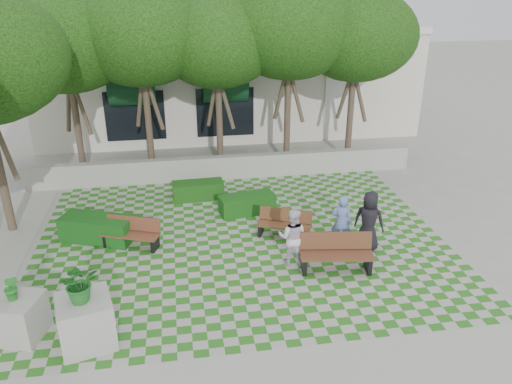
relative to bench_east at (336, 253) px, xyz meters
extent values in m
plane|color=gray|center=(-2.29, 0.85, -0.49)|extent=(90.00, 90.00, 0.00)
plane|color=#2B721E|center=(-2.29, 1.85, -0.49)|extent=(12.00, 12.00, 0.00)
cube|color=#9E9B93|center=(-2.29, 7.05, -0.04)|extent=(15.00, 0.36, 0.90)
cube|color=#532F1C|center=(-0.01, -0.08, -0.01)|extent=(2.01, 0.87, 0.06)
cube|color=#532F1C|center=(0.03, 0.20, 0.29)|extent=(1.95, 0.42, 0.49)
cube|color=black|center=(-0.87, 0.05, -0.25)|extent=(0.18, 0.55, 0.48)
cube|color=black|center=(0.84, -0.20, -0.25)|extent=(0.18, 0.55, 0.48)
cube|color=#57351D|center=(-1.00, 1.98, -0.09)|extent=(1.68, 1.10, 0.05)
cube|color=#57351D|center=(-0.91, 2.19, 0.15)|extent=(1.53, 0.75, 0.41)
cube|color=black|center=(-1.66, 2.27, -0.30)|extent=(0.26, 0.45, 0.40)
cube|color=black|center=(-0.34, 1.69, -0.30)|extent=(0.26, 0.45, 0.40)
cube|color=brown|center=(-5.53, 2.11, -0.08)|extent=(1.74, 1.08, 0.06)
cube|color=brown|center=(-5.44, 2.34, 0.17)|extent=(1.59, 0.72, 0.42)
cube|color=black|center=(-6.22, 2.38, -0.29)|extent=(0.26, 0.46, 0.41)
cube|color=black|center=(-4.84, 1.84, -0.29)|extent=(0.26, 0.46, 0.41)
cube|color=#134612|center=(-1.85, 3.85, -0.17)|extent=(1.92, 1.04, 0.64)
cube|color=#164512|center=(-3.40, 5.29, -0.18)|extent=(1.80, 0.78, 0.62)
cube|color=#124615|center=(-6.54, 2.73, -0.12)|extent=(2.31, 1.59, 0.75)
cube|color=#9E9B93|center=(-6.18, -1.96, 0.06)|extent=(1.34, 1.34, 1.10)
imported|color=#206722|center=(-6.18, -1.96, 1.04)|extent=(0.92, 0.84, 0.86)
cube|color=#9E9B93|center=(-7.67, -1.49, -0.01)|extent=(1.19, 1.19, 0.96)
imported|color=#29822B|center=(-7.67, -1.49, 0.78)|extent=(0.41, 0.37, 0.63)
imported|color=#667BBB|center=(0.50, 1.16, 0.32)|extent=(0.70, 0.59, 1.63)
imported|color=black|center=(1.24, 0.95, 0.40)|extent=(1.04, 0.96, 1.79)
imported|color=silver|center=(-1.10, 0.51, 0.33)|extent=(0.97, 0.87, 1.64)
cylinder|color=#47382B|center=(-7.79, 8.45, 1.33)|extent=(0.26, 0.26, 3.64)
ellipsoid|color=#1E4C11|center=(-7.79, 8.45, 4.58)|extent=(4.80, 4.80, 3.60)
cylinder|color=#47382B|center=(-5.09, 8.45, 1.41)|extent=(0.26, 0.26, 3.81)
ellipsoid|color=#1E4C11|center=(-5.09, 8.45, 4.81)|extent=(5.00, 5.00, 3.75)
cylinder|color=#47382B|center=(-2.29, 8.45, 1.30)|extent=(0.26, 0.26, 3.58)
ellipsoid|color=#1E4C11|center=(-2.29, 8.45, 4.50)|extent=(4.60, 4.60, 3.45)
cylinder|color=#47382B|center=(0.51, 8.45, 1.47)|extent=(0.26, 0.26, 3.92)
ellipsoid|color=#1E4C11|center=(0.51, 8.45, 4.97)|extent=(5.20, 5.20, 3.90)
cylinder|color=#47382B|center=(3.21, 8.45, 1.36)|extent=(0.26, 0.26, 3.70)
ellipsoid|color=#1E4C11|center=(3.21, 8.45, 4.66)|extent=(4.80, 4.80, 3.60)
cylinder|color=#47382B|center=(-9.29, 3.85, 1.41)|extent=(0.26, 0.26, 3.81)
cube|color=beige|center=(-1.29, 15.05, 2.01)|extent=(18.00, 8.00, 5.00)
cube|color=white|center=(-1.29, 11.05, 4.51)|extent=(18.00, 0.30, 0.30)
cube|color=black|center=(3.71, 11.03, 1.71)|extent=(1.40, 0.10, 2.40)
cylinder|color=#113E1E|center=(-5.79, 11.03, 2.51)|extent=(3.00, 1.80, 1.80)
cube|color=black|center=(-5.79, 11.03, 1.11)|extent=(2.60, 0.08, 2.20)
cylinder|color=#113E1E|center=(-1.79, 11.03, 2.51)|extent=(3.00, 1.80, 1.80)
cube|color=black|center=(-1.79, 11.03, 1.11)|extent=(2.60, 0.08, 2.20)
camera|label=1|loc=(-3.99, -11.06, 6.87)|focal=35.00mm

